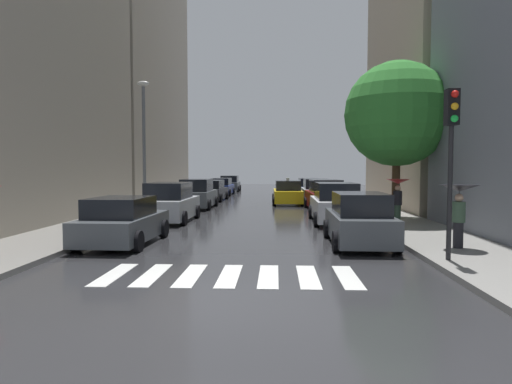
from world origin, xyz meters
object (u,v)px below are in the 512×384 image
at_px(pedestrian_near_tree, 398,191).
at_px(street_tree_right, 397,114).
at_px(parked_car_left_second, 170,203).
at_px(parked_car_right_third, 325,196).
at_px(parked_car_right_fifth, 309,189).
at_px(taxi_midroad, 288,193).
at_px(parked_car_right_fourth, 316,192).
at_px(parked_car_left_nearest, 123,222).
at_px(lamp_post_left, 144,138).
at_px(parked_car_left_fourth, 211,191).
at_px(traffic_light_right_corner, 451,136).
at_px(pedestrian_foreground, 459,200).
at_px(parked_car_right_second, 335,204).
at_px(parked_car_left_third, 197,195).
at_px(parked_car_left_sixth, 230,184).
at_px(parked_car_left_fifth, 222,187).
at_px(parked_car_right_nearest, 359,221).

relative_size(pedestrian_near_tree, street_tree_right, 0.26).
xyz_separation_m(parked_car_left_second, parked_car_right_third, (7.78, 5.83, -0.00)).
xyz_separation_m(parked_car_right_fifth, taxi_midroad, (-1.93, -6.61, -0.00)).
distance_m(parked_car_left_second, taxi_midroad, 11.57).
bearing_deg(parked_car_right_fourth, parked_car_left_nearest, 155.18).
bearing_deg(pedestrian_near_tree, parked_car_right_third, 86.43).
xyz_separation_m(parked_car_left_second, lamp_post_left, (-1.70, 1.76, 3.16)).
relative_size(parked_car_left_second, lamp_post_left, 0.65).
height_order(parked_car_left_fourth, pedestrian_near_tree, pedestrian_near_tree).
distance_m(parked_car_right_fifth, traffic_light_right_corner, 25.69).
bearing_deg(pedestrian_foreground, parked_car_left_nearest, -137.11).
relative_size(pedestrian_near_tree, traffic_light_right_corner, 0.43).
xyz_separation_m(parked_car_left_second, pedestrian_near_tree, (10.07, -1.20, 0.66)).
height_order(parked_car_right_second, pedestrian_near_tree, pedestrian_near_tree).
bearing_deg(parked_car_left_third, parked_car_right_third, -95.99).
xyz_separation_m(parked_car_left_sixth, street_tree_right, (10.37, -26.14, 4.13)).
distance_m(parked_car_left_fifth, taxi_midroad, 11.27).
bearing_deg(parked_car_left_sixth, pedestrian_foreground, -163.48).
relative_size(parked_car_left_fourth, lamp_post_left, 0.69).
distance_m(pedestrian_near_tree, traffic_light_right_corner, 7.88).
bearing_deg(parked_car_right_third, parked_car_right_second, 176.42).
distance_m(parked_car_left_third, pedestrian_foreground, 17.19).
relative_size(parked_car_left_third, parked_car_right_nearest, 1.02).
height_order(parked_car_right_second, pedestrian_foreground, pedestrian_foreground).
relative_size(parked_car_left_fourth, pedestrian_foreground, 2.49).
height_order(parked_car_right_fifth, traffic_light_right_corner, traffic_light_right_corner).
bearing_deg(parked_car_left_nearest, parked_car_left_sixth, 1.31).
height_order(parked_car_left_nearest, parked_car_left_fourth, parked_car_left_fourth).
xyz_separation_m(parked_car_right_fourth, pedestrian_near_tree, (2.30, -12.51, 0.70)).
height_order(parked_car_left_fourth, parked_car_left_sixth, parked_car_left_sixth).
distance_m(parked_car_left_third, lamp_post_left, 6.17).
bearing_deg(parked_car_left_third, lamp_post_left, 161.35).
xyz_separation_m(parked_car_right_third, pedestrian_foreground, (2.45, -12.92, 0.73)).
distance_m(parked_car_left_second, parked_car_right_second, 7.60).
bearing_deg(parked_car_left_nearest, pedestrian_near_tree, -63.02).
bearing_deg(parked_car_left_third, taxi_midroad, -58.65).
relative_size(parked_car_right_third, parked_car_right_fifth, 1.04).
bearing_deg(pedestrian_foreground, parked_car_left_second, -166.05).
xyz_separation_m(parked_car_left_third, parked_car_right_second, (7.54, -6.78, 0.01)).
height_order(parked_car_right_nearest, street_tree_right, street_tree_right).
xyz_separation_m(parked_car_right_fourth, lamp_post_left, (-9.47, -9.55, 3.20)).
xyz_separation_m(parked_car_left_fourth, parked_car_right_fifth, (7.65, 3.66, 0.03)).
height_order(parked_car_right_nearest, parked_car_right_second, parked_car_right_second).
bearing_deg(parked_car_right_fourth, traffic_light_right_corner, -176.12).
height_order(parked_car_left_sixth, lamp_post_left, lamp_post_left).
xyz_separation_m(parked_car_left_second, parked_car_left_sixth, (0.01, 26.41, -0.06)).
xyz_separation_m(parked_car_left_sixth, traffic_light_right_corner, (9.28, -35.24, 2.51)).
height_order(parked_car_left_nearest, parked_car_left_second, parked_car_left_second).
height_order(parked_car_right_third, parked_car_right_fifth, parked_car_right_third).
height_order(parked_car_left_second, parked_car_right_second, parked_car_right_second).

